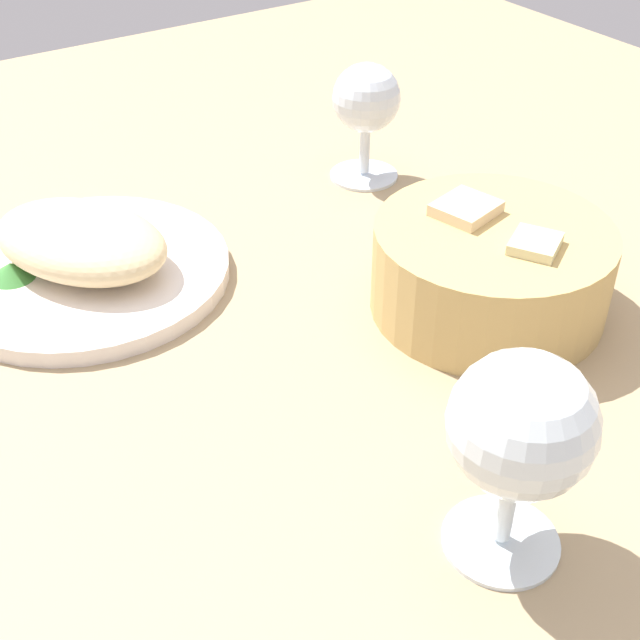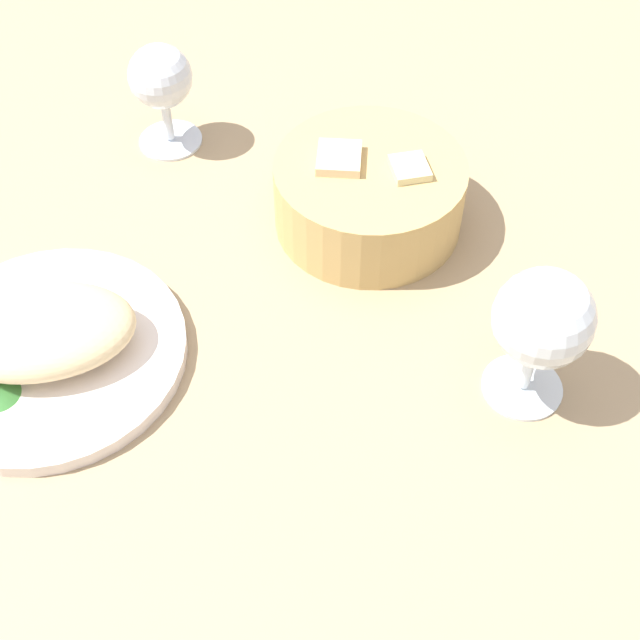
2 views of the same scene
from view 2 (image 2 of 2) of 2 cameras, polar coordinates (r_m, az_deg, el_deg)
The scene contains 6 objects.
ground_plane at distance 80.20cm, azimuth -3.60°, elevation 1.62°, with size 140.00×140.00×2.00cm, color tan.
plate at distance 77.24cm, azimuth -17.41°, elevation -2.07°, with size 23.37×23.37×1.40cm, color white.
omelette at distance 75.02cm, azimuth -17.93°, elevation -0.70°, with size 15.66×10.22×4.52cm, color beige.
bread_basket at distance 82.99cm, azimuth 3.24°, elevation 8.33°, with size 18.10×18.10×8.04cm.
wine_glass_near at distance 67.62cm, azimuth 14.46°, elevation -0.16°, with size 7.89×7.89×13.14cm.
wine_glass_far at distance 91.54cm, azimuth -10.44°, elevation 15.14°, with size 6.72×6.72×11.44cm.
Camera 2 is at (21.14, -48.36, 59.39)cm, focal length 48.48 mm.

